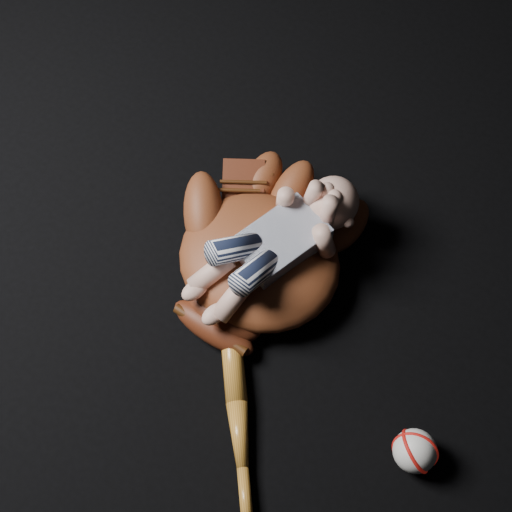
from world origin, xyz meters
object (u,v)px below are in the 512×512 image
newborn_baby (268,246)px  baseball (415,451)px  baseball_bat (238,417)px  baseball_glove (259,256)px

newborn_baby → baseball: 0.45m
baseball → newborn_baby: bearing=162.4°
newborn_baby → baseball_bat: (0.13, -0.27, -0.11)m
baseball_glove → baseball: size_ratio=5.89×
baseball → baseball_bat: bearing=-155.1°
baseball_glove → baseball_bat: bearing=-63.5°
newborn_baby → baseball: newborn_baby is taller
newborn_baby → baseball_bat: 0.32m
baseball_glove → baseball_bat: 0.31m
baseball_glove → baseball_bat: (0.15, -0.27, -0.05)m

